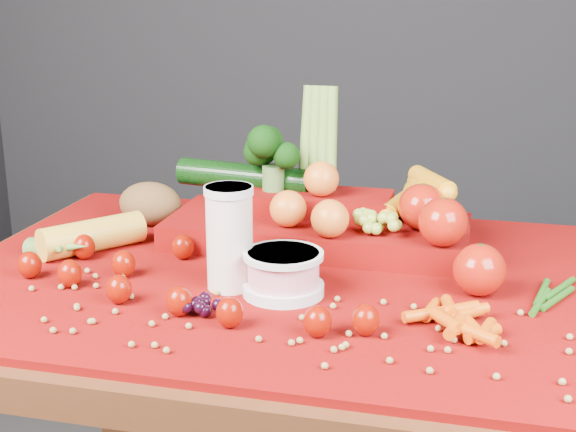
% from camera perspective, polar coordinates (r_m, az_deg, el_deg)
% --- Properties ---
extents(table, '(1.10, 0.80, 0.75)m').
position_cam_1_polar(table, '(1.32, -0.21, -8.38)').
color(table, '#3D1F0D').
rests_on(table, ground).
extents(red_cloth, '(1.05, 0.75, 0.01)m').
position_cam_1_polar(red_cloth, '(1.28, -0.22, -4.28)').
color(red_cloth, '#700306').
rests_on(red_cloth, table).
extents(milk_glass, '(0.07, 0.07, 0.16)m').
position_cam_1_polar(milk_glass, '(1.19, -4.18, -1.29)').
color(milk_glass, beige).
rests_on(milk_glass, red_cloth).
extents(yogurt_bowl, '(0.12, 0.12, 0.07)m').
position_cam_1_polar(yogurt_bowl, '(1.18, -0.33, -3.98)').
color(yogurt_bowl, silver).
rests_on(yogurt_bowl, red_cloth).
extents(strawberry_scatter, '(0.58, 0.28, 0.05)m').
position_cam_1_polar(strawberry_scatter, '(1.20, -8.86, -4.50)').
color(strawberry_scatter, '#870F01').
rests_on(strawberry_scatter, red_cloth).
extents(dark_grape_cluster, '(0.06, 0.05, 0.03)m').
position_cam_1_polar(dark_grape_cluster, '(1.12, -6.21, -6.38)').
color(dark_grape_cluster, black).
rests_on(dark_grape_cluster, red_cloth).
extents(soybean_scatter, '(0.84, 0.24, 0.01)m').
position_cam_1_polar(soybean_scatter, '(1.10, -2.83, -7.37)').
color(soybean_scatter, olive).
rests_on(soybean_scatter, red_cloth).
extents(corn_ear, '(0.25, 0.26, 0.06)m').
position_cam_1_polar(corn_ear, '(1.39, -15.29, -1.92)').
color(corn_ear, gold).
rests_on(corn_ear, red_cloth).
extents(potato, '(0.12, 0.09, 0.08)m').
position_cam_1_polar(potato, '(1.53, -9.77, 0.87)').
color(potato, brown).
rests_on(potato, red_cloth).
extents(baby_carrot_pile, '(0.18, 0.17, 0.03)m').
position_cam_1_polar(baby_carrot_pile, '(1.10, 11.98, -7.16)').
color(baby_carrot_pile, '#C74907').
rests_on(baby_carrot_pile, red_cloth).
extents(green_bean_pile, '(0.14, 0.12, 0.01)m').
position_cam_1_polar(green_bean_pile, '(1.24, 17.95, -5.37)').
color(green_bean_pile, '#1F5613').
rests_on(green_bean_pile, red_cloth).
extents(produce_mound, '(0.61, 0.35, 0.27)m').
position_cam_1_polar(produce_mound, '(1.40, 3.08, 0.24)').
color(produce_mound, '#700306').
rests_on(produce_mound, red_cloth).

